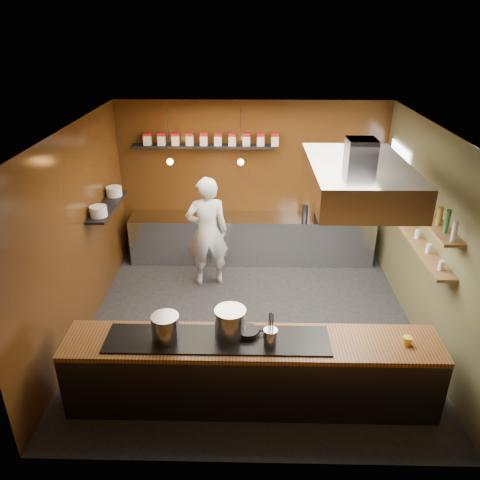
{
  "coord_description": "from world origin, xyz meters",
  "views": [
    {
      "loc": [
        -0.04,
        -5.99,
        4.31
      ],
      "look_at": [
        -0.18,
        0.4,
        1.26
      ],
      "focal_mm": 35.0,
      "sensor_mm": 36.0,
      "label": 1
    }
  ],
  "objects_px": {
    "chef": "(207,232)",
    "extractor_hood": "(358,178)",
    "stockpot_large": "(166,327)",
    "espresso_machine": "(327,210)",
    "stockpot_small": "(230,322)"
  },
  "relations": [
    {
      "from": "stockpot_large",
      "to": "espresso_machine",
      "type": "height_order",
      "value": "espresso_machine"
    },
    {
      "from": "extractor_hood",
      "to": "stockpot_large",
      "type": "bearing_deg",
      "value": -152.25
    },
    {
      "from": "extractor_hood",
      "to": "stockpot_small",
      "type": "relative_size",
      "value": 5.44
    },
    {
      "from": "stockpot_large",
      "to": "espresso_machine",
      "type": "distance_m",
      "value": 4.42
    },
    {
      "from": "stockpot_large",
      "to": "stockpot_small",
      "type": "height_order",
      "value": "stockpot_small"
    },
    {
      "from": "stockpot_small",
      "to": "extractor_hood",
      "type": "bearing_deg",
      "value": 35.67
    },
    {
      "from": "extractor_hood",
      "to": "espresso_machine",
      "type": "relative_size",
      "value": 5.39
    },
    {
      "from": "extractor_hood",
      "to": "chef",
      "type": "height_order",
      "value": "extractor_hood"
    },
    {
      "from": "stockpot_large",
      "to": "chef",
      "type": "bearing_deg",
      "value": 85.44
    },
    {
      "from": "stockpot_large",
      "to": "chef",
      "type": "xyz_separation_m",
      "value": [
        0.23,
        2.87,
        -0.11
      ]
    },
    {
      "from": "extractor_hood",
      "to": "espresso_machine",
      "type": "height_order",
      "value": "extractor_hood"
    },
    {
      "from": "extractor_hood",
      "to": "stockpot_small",
      "type": "height_order",
      "value": "extractor_hood"
    },
    {
      "from": "chef",
      "to": "extractor_hood",
      "type": "bearing_deg",
      "value": 129.81
    },
    {
      "from": "extractor_hood",
      "to": "chef",
      "type": "relative_size",
      "value": 1.01
    },
    {
      "from": "stockpot_small",
      "to": "chef",
      "type": "relative_size",
      "value": 0.19
    }
  ]
}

